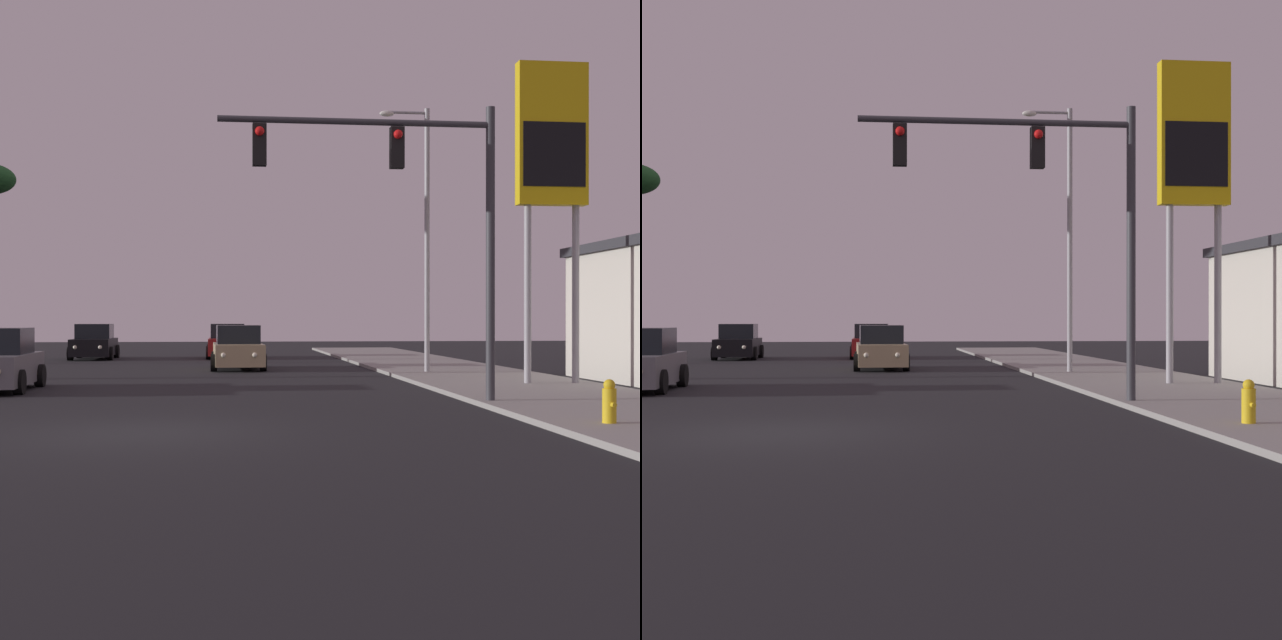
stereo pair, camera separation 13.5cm
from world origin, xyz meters
TOP-DOWN VIEW (x-y plane):
  - ground_plane at (0.00, 0.00)m, footprint 120.00×120.00m
  - sidewalk_right at (9.50, 10.00)m, footprint 5.00×60.00m
  - car_black at (-4.66, 28.16)m, footprint 2.04×4.32m
  - car_red at (1.68, 28.40)m, footprint 2.04×4.32m
  - car_tan at (2.01, 18.78)m, footprint 2.04×4.34m
  - traffic_light_mast at (5.64, 3.91)m, footprint 6.12×0.36m
  - street_lamp at (8.26, 14.61)m, footprint 1.74×0.24m
  - gas_station_sign at (10.63, 8.88)m, footprint 2.00×0.42m
  - fire_hydrant at (8.07, -0.51)m, footprint 0.24×0.34m

SIDE VIEW (x-z plane):
  - ground_plane at x=0.00m, z-range 0.00..0.00m
  - sidewalk_right at x=9.50m, z-range 0.00..0.12m
  - fire_hydrant at x=8.07m, z-range 0.11..0.87m
  - car_black at x=-4.66m, z-range -0.08..1.60m
  - car_red at x=1.68m, z-range -0.08..1.60m
  - car_tan at x=2.01m, z-range -0.08..1.60m
  - traffic_light_mast at x=5.64m, z-range 1.41..7.91m
  - street_lamp at x=8.26m, z-range 0.62..9.62m
  - gas_station_sign at x=10.63m, z-range 2.12..11.12m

